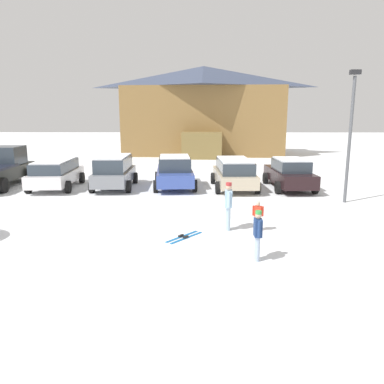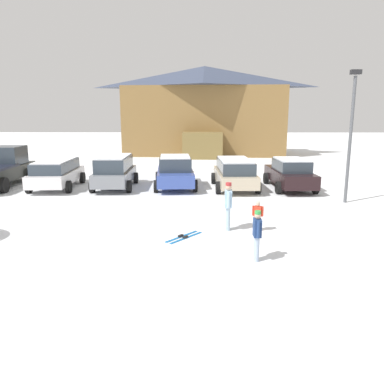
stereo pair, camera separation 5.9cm
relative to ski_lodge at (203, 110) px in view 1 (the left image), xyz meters
The scene contains 12 objects.
ground 31.68m from the ski_lodge, 93.28° to the right, with size 160.00×160.00×0.00m, color white.
ski_lodge is the anchor object (origin of this frame).
parked_white_suv 20.64m from the ski_lodge, 114.10° to the right, with size 2.41×4.70×1.55m.
parked_grey_wagon 19.49m from the ski_lodge, 105.51° to the right, with size 2.20×4.38×1.76m.
parked_blue_hatchback 18.63m from the ski_lodge, 95.85° to the right, with size 2.53×4.89×1.75m.
parked_beige_suv 18.93m from the ski_lodge, 85.77° to the right, with size 2.40×4.76×1.61m.
parked_black_sedan 19.37m from the ski_lodge, 76.78° to the right, with size 2.25×4.74×1.65m.
skier_adult_in_blue_parka 26.30m from the ski_lodge, 89.02° to the right, with size 0.26×0.62×1.67m.
skier_child_in_red_jacket 26.49m from the ski_lodge, 86.83° to the right, with size 0.37×0.23×1.05m.
skier_teen_in_navy_coat 29.09m from the ski_lodge, 87.99° to the right, with size 0.20×0.52×1.41m.
pair_of_skis 27.30m from the ski_lodge, 92.24° to the right, with size 1.18×1.36×0.08m.
lamp_post 22.67m from the ski_lodge, 74.30° to the right, with size 0.44×0.24×5.81m.
Camera 1 is at (1.15, -7.23, 3.91)m, focal length 35.00 mm.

